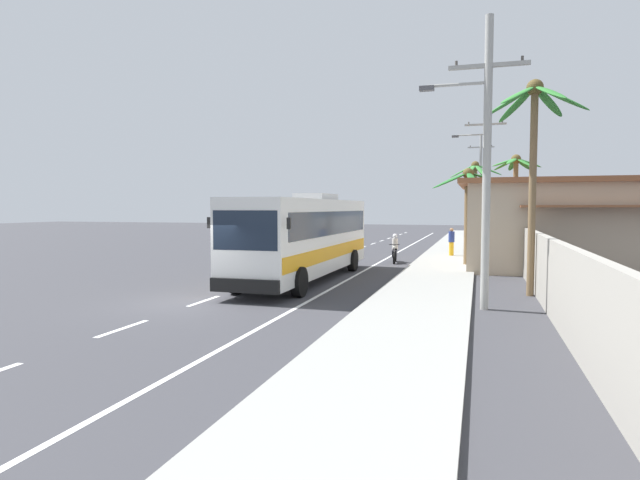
{
  "coord_description": "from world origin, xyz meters",
  "views": [
    {
      "loc": [
        8.58,
        -14.74,
        3.05
      ],
      "look_at": [
        2.22,
        6.4,
        1.7
      ],
      "focal_mm": 29.73,
      "sensor_mm": 36.0,
      "label": 1
    }
  ],
  "objects": [
    {
      "name": "boundary_wall",
      "position": [
        10.6,
        14.0,
        1.08
      ],
      "size": [
        0.24,
        60.0,
        2.17
      ],
      "primitive_type": "cube",
      "color": "#9E998E",
      "rests_on": "ground"
    },
    {
      "name": "utility_pole_far",
      "position": [
        8.61,
        41.14,
        5.45
      ],
      "size": [
        2.56,
        0.24,
        10.42
      ],
      "color": "#9E9E99",
      "rests_on": "ground"
    },
    {
      "name": "roadside_building",
      "position": [
        15.44,
        14.39,
        2.21
      ],
      "size": [
        15.66,
        9.58,
        4.39
      ],
      "color": "tan",
      "rests_on": "ground"
    },
    {
      "name": "pedestrian_near_kerb",
      "position": [
        6.98,
        18.32,
        1.02
      ],
      "size": [
        0.36,
        0.36,
        1.68
      ],
      "rotation": [
        0.0,
        0.0,
        2.71
      ],
      "color": "gold",
      "rests_on": "sidewalk_kerb"
    },
    {
      "name": "utility_pole_nearest",
      "position": [
        8.7,
        1.73,
        4.63
      ],
      "size": [
        3.14,
        0.24,
        8.65
      ],
      "color": "#9E9E99",
      "rests_on": "ground"
    },
    {
      "name": "utility_pole_mid",
      "position": [
        8.79,
        21.44,
        5.52
      ],
      "size": [
        3.39,
        0.24,
        10.44
      ],
      "color": "#9E9E99",
      "rests_on": "ground"
    },
    {
      "name": "palm_third",
      "position": [
        10.56,
        18.22,
        4.53
      ],
      "size": [
        2.89,
        2.88,
        6.14
      ],
      "color": "brown",
      "rests_on": "ground"
    },
    {
      "name": "sidewalk_kerb",
      "position": [
        6.8,
        10.0,
        0.07
      ],
      "size": [
        3.2,
        90.0,
        0.14
      ],
      "primitive_type": "cube",
      "color": "#999993",
      "rests_on": "ground"
    },
    {
      "name": "coach_bus_foreground",
      "position": [
        1.58,
        6.42,
        1.91
      ],
      "size": [
        2.89,
        12.03,
        3.67
      ],
      "color": "silver",
      "rests_on": "ground"
    },
    {
      "name": "lane_markings",
      "position": [
        2.07,
        14.99,
        0.0
      ],
      "size": [
        3.44,
        71.96,
        0.01
      ],
      "color": "white",
      "rests_on": "ground"
    },
    {
      "name": "palm_second",
      "position": [
        7.99,
        13.45,
        3.58
      ],
      "size": [
        3.82,
        3.83,
        5.07
      ],
      "color": "brown",
      "rests_on": "ground"
    },
    {
      "name": "palm_nearest",
      "position": [
        8.26,
        24.05,
        4.58
      ],
      "size": [
        3.55,
        3.42,
        6.3
      ],
      "color": "brown",
      "rests_on": "ground"
    },
    {
      "name": "palm_fourth",
      "position": [
        10.3,
        4.76,
        5.55
      ],
      "size": [
        3.43,
        3.22,
        7.39
      ],
      "color": "brown",
      "rests_on": "ground"
    },
    {
      "name": "motorcycle_beside_bus",
      "position": [
        4.12,
        14.5,
        0.65
      ],
      "size": [
        0.56,
        1.96,
        1.6
      ],
      "color": "black",
      "rests_on": "ground"
    },
    {
      "name": "ground_plane",
      "position": [
        0.0,
        0.0,
        0.0
      ],
      "size": [
        160.0,
        160.0,
        0.0
      ],
      "primitive_type": "plane",
      "color": "#3A3A3F"
    }
  ]
}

